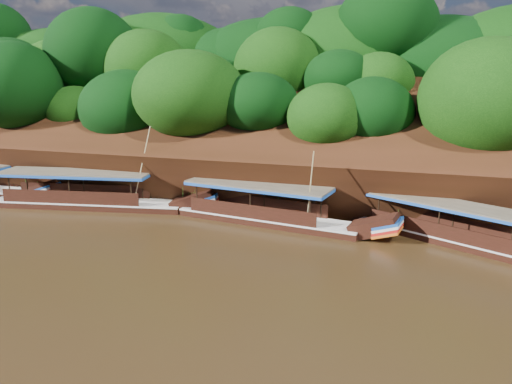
% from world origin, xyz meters
% --- Properties ---
extents(ground, '(160.00, 160.00, 0.00)m').
position_xyz_m(ground, '(0.00, 0.00, 0.00)').
color(ground, black).
rests_on(ground, ground).
extents(riverbank, '(120.00, 30.06, 19.40)m').
position_xyz_m(riverbank, '(-0.01, 22.73, 1.89)').
color(riverbank, black).
rests_on(riverbank, ground).
extents(boat_0, '(12.91, 7.96, 5.49)m').
position_xyz_m(boat_0, '(10.86, 7.09, 0.50)').
color(boat_0, black).
rests_on(boat_0, ground).
extents(boat_1, '(14.14, 4.04, 5.32)m').
position_xyz_m(boat_1, '(-0.05, 7.84, 0.55)').
color(boat_1, black).
rests_on(boat_1, ground).
extents(boat_2, '(16.03, 4.79, 6.17)m').
position_xyz_m(boat_2, '(-12.91, 7.84, 0.57)').
color(boat_2, black).
rests_on(boat_2, ground).
extents(reeds, '(50.34, 2.42, 2.17)m').
position_xyz_m(reeds, '(-4.27, 9.64, 0.91)').
color(reeds, '#32681A').
rests_on(reeds, ground).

